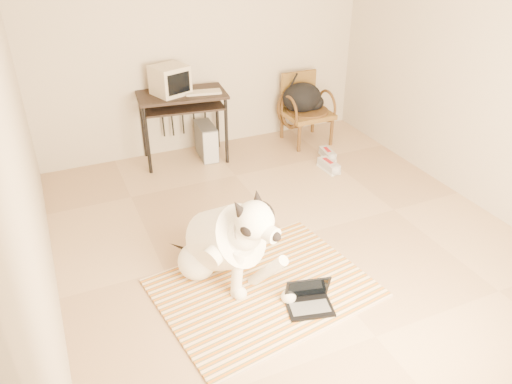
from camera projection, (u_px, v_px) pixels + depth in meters
floor at (290, 238)px, 4.55m from camera, size 4.50×4.50×0.00m
wall_back at (202, 35)px, 5.66m from camera, size 4.50×0.00×4.50m
wall_left at (17, 138)px, 3.17m from camera, size 0.00×4.50×4.50m
wall_right at (488, 66)px, 4.58m from camera, size 0.00×4.50×4.50m
rug at (264, 288)px, 3.94m from camera, size 1.76×1.44×0.02m
dog at (226, 242)px, 3.88m from camera, size 0.75×1.11×0.92m
laptop at (309, 300)px, 3.73m from camera, size 0.39×0.32×0.24m
computer_desk at (183, 103)px, 5.60m from camera, size 1.04×0.66×0.82m
crt_monitor at (170, 80)px, 5.45m from camera, size 0.44×0.43×0.31m
desk_keyboard at (203, 92)px, 5.54m from camera, size 0.41×0.22×0.03m
pc_tower at (206, 141)px, 5.91m from camera, size 0.22×0.45×0.41m
rattan_chair at (305, 109)px, 6.23m from camera, size 0.56×0.54×0.84m
backpack at (304, 99)px, 6.16m from camera, size 0.53×0.41×0.37m
sneaker_left at (329, 166)px, 5.69m from camera, size 0.14×0.32×0.11m
sneaker_right at (328, 154)px, 5.97m from camera, size 0.15×0.30×0.10m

